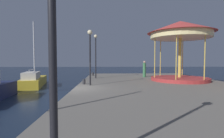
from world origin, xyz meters
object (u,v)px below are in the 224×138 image
lamp_post_far_end (96,49)px  bollard_south (84,82)px  carousel (180,36)px  person_mid_promenade (144,69)px  lamp_post_mid_promenade (90,47)px  sailboat_yellow (34,80)px  bollard_center (93,74)px

lamp_post_far_end → bollard_south: bearing=-98.1°
carousel → person_mid_promenade: size_ratio=3.29×
lamp_post_mid_promenade → person_mid_promenade: lamp_post_mid_promenade is taller
sailboat_yellow → bollard_south: (5.76, -4.42, 0.39)m
sailboat_yellow → lamp_post_mid_promenade: sailboat_yellow is taller
carousel → bollard_south: size_ratio=14.88×
bollard_south → bollard_center: (0.09, 7.67, 0.00)m
bollard_center → person_mid_promenade: size_ratio=0.22×
lamp_post_mid_promenade → bollard_center: bearing=93.2°
sailboat_yellow → lamp_post_far_end: bearing=1.2°
sailboat_yellow → carousel: 15.08m
carousel → bollard_south: (-8.53, -2.17, -3.89)m
bollard_center → lamp_post_far_end: bearing=-79.8°
lamp_post_mid_promenade → lamp_post_far_end: 5.13m
carousel → lamp_post_far_end: 8.29m
bollard_south → lamp_post_far_end: bearing=81.9°
sailboat_yellow → bollard_south: sailboat_yellow is taller
lamp_post_mid_promenade → person_mid_promenade: 8.57m
lamp_post_mid_promenade → sailboat_yellow: bearing=141.6°
bollard_center → bollard_south: bearing=-90.6°
sailboat_yellow → bollard_south: bearing=-37.5°
sailboat_yellow → carousel: bearing=-8.9°
sailboat_yellow → carousel: sailboat_yellow is taller
bollard_center → person_mid_promenade: person_mid_promenade is taller
lamp_post_mid_promenade → bollard_south: size_ratio=10.30×
lamp_post_mid_promenade → lamp_post_far_end: lamp_post_far_end is taller
person_mid_promenade → carousel: bearing=-54.8°
lamp_post_far_end → carousel: bearing=-16.8°
sailboat_yellow → lamp_post_mid_promenade: bearing=-38.4°
bollard_south → bollard_center: 7.67m
lamp_post_far_end → bollard_south: 5.43m
bollard_south → bollard_center: bearing=89.4°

